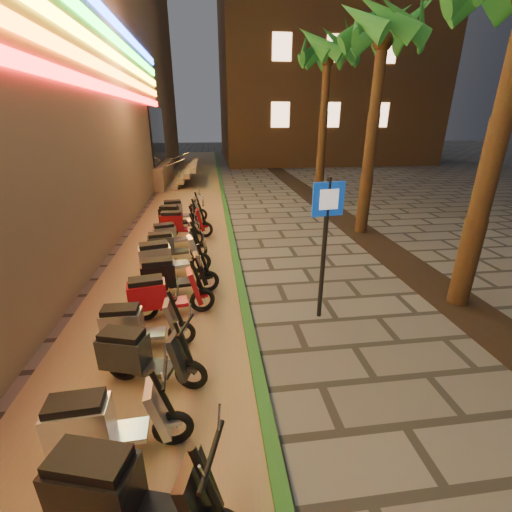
{
  "coord_description": "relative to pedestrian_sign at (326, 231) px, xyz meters",
  "views": [
    {
      "loc": [
        -1.45,
        -3.79,
        3.6
      ],
      "look_at": [
        -0.68,
        2.2,
        1.2
      ],
      "focal_mm": 24.0,
      "sensor_mm": 36.0,
      "label": 1
    }
  ],
  "objects": [
    {
      "name": "ground",
      "position": [
        -0.53,
        -1.86,
        -1.76
      ],
      "size": [
        120.0,
        120.0,
        0.0
      ],
      "primitive_type": "plane",
      "color": "#474442",
      "rests_on": "ground"
    },
    {
      "name": "palm_c",
      "position": [
        3.07,
        5.14,
        3.97
      ],
      "size": [
        2.97,
        3.02,
        6.91
      ],
      "color": "#472D19",
      "rests_on": "ground"
    },
    {
      "name": "scooter_12",
      "position": [
        -3.27,
        6.22,
        -1.27
      ],
      "size": [
        1.59,
        0.64,
        1.11
      ],
      "rotation": [
        0.0,
        0.0,
        -0.14
      ],
      "color": "black",
      "rests_on": "ground"
    },
    {
      "name": "scooter_2",
      "position": [
        -2.88,
        -3.5,
        -1.21
      ],
      "size": [
        1.77,
        0.92,
        1.26
      ],
      "rotation": [
        0.0,
        0.0,
        -0.29
      ],
      "color": "black",
      "rests_on": "ground"
    },
    {
      "name": "scooter_7",
      "position": [
        -2.95,
        1.22,
        -1.25
      ],
      "size": [
        1.65,
        0.64,
        1.16
      ],
      "rotation": [
        0.0,
        0.0,
        0.12
      ],
      "color": "black",
      "rests_on": "ground"
    },
    {
      "name": "scooter_10",
      "position": [
        -3.2,
        4.23,
        -1.3
      ],
      "size": [
        1.49,
        0.76,
        1.05
      ],
      "rotation": [
        0.0,
        0.0,
        0.28
      ],
      "color": "black",
      "rests_on": "ground"
    },
    {
      "name": "scooter_4",
      "position": [
        -3.12,
        -1.46,
        -1.28
      ],
      "size": [
        1.56,
        0.82,
        1.11
      ],
      "rotation": [
        0.0,
        0.0,
        -0.3
      ],
      "color": "black",
      "rests_on": "ground"
    },
    {
      "name": "apartment_block",
      "position": [
        8.47,
        30.14,
        10.74
      ],
      "size": [
        18.0,
        16.06,
        25.0
      ],
      "color": "brown",
      "rests_on": "ground"
    },
    {
      "name": "scooter_11",
      "position": [
        -3.06,
        5.23,
        -1.25
      ],
      "size": [
        1.66,
        0.58,
        1.18
      ],
      "rotation": [
        0.0,
        0.0,
        0.01
      ],
      "color": "black",
      "rests_on": "ground"
    },
    {
      "name": "planting_strip",
      "position": [
        3.07,
        3.14,
        -1.75
      ],
      "size": [
        1.2,
        40.0,
        0.02
      ],
      "primitive_type": "cube",
      "color": "black",
      "rests_on": "ground"
    },
    {
      "name": "scooter_9",
      "position": [
        -3.16,
        3.2,
        -1.28
      ],
      "size": [
        1.58,
        0.68,
        1.11
      ],
      "rotation": [
        0.0,
        0.0,
        0.17
      ],
      "color": "black",
      "rests_on": "ground"
    },
    {
      "name": "scooter_8",
      "position": [
        -3.15,
        2.19,
        -1.23
      ],
      "size": [
        1.73,
        0.84,
        1.22
      ],
      "rotation": [
        0.0,
        0.0,
        0.25
      ],
      "color": "black",
      "rests_on": "ground"
    },
    {
      "name": "scooter_6",
      "position": [
        -3.04,
        0.32,
        -1.26
      ],
      "size": [
        1.64,
        0.71,
        1.15
      ],
      "rotation": [
        0.0,
        0.0,
        0.18
      ],
      "color": "black",
      "rests_on": "ground"
    },
    {
      "name": "green_curb",
      "position": [
        -1.43,
        8.14,
        -1.71
      ],
      "size": [
        0.18,
        60.0,
        0.1
      ],
      "primitive_type": "cube",
      "color": "#225B22",
      "rests_on": "ground"
    },
    {
      "name": "scooter_13",
      "position": [
        -3.21,
        7.04,
        -1.26
      ],
      "size": [
        1.62,
        0.66,
        1.14
      ],
      "rotation": [
        0.0,
        0.0,
        0.14
      ],
      "color": "black",
      "rests_on": "ground"
    },
    {
      "name": "palm_d",
      "position": [
        3.07,
        10.14,
        4.19
      ],
      "size": [
        2.97,
        3.02,
        7.16
      ],
      "color": "#472D19",
      "rests_on": "ground"
    },
    {
      "name": "parking_strip",
      "position": [
        -3.13,
        8.14,
        -1.75
      ],
      "size": [
        3.4,
        60.0,
        0.01
      ],
      "primitive_type": "cube",
      "color": "#8C7251",
      "rests_on": "ground"
    },
    {
      "name": "pedestrian_sign",
      "position": [
        0.0,
        0.0,
        0.0
      ],
      "size": [
        0.59,
        0.13,
        2.71
      ],
      "rotation": [
        0.0,
        0.0,
        0.16
      ],
      "color": "black",
      "rests_on": "ground"
    },
    {
      "name": "scooter_5",
      "position": [
        -3.32,
        -0.62,
        -1.3
      ],
      "size": [
        1.49,
        0.52,
        1.06
      ],
      "rotation": [
        0.0,
        0.0,
        -0.0
      ],
      "color": "black",
      "rests_on": "ground"
    },
    {
      "name": "scooter_3",
      "position": [
        -3.31,
        -2.61,
        -1.28
      ],
      "size": [
        1.56,
        0.55,
        1.1
      ],
      "rotation": [
        0.0,
        0.0,
        0.05
      ],
      "color": "black",
      "rests_on": "ground"
    }
  ]
}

